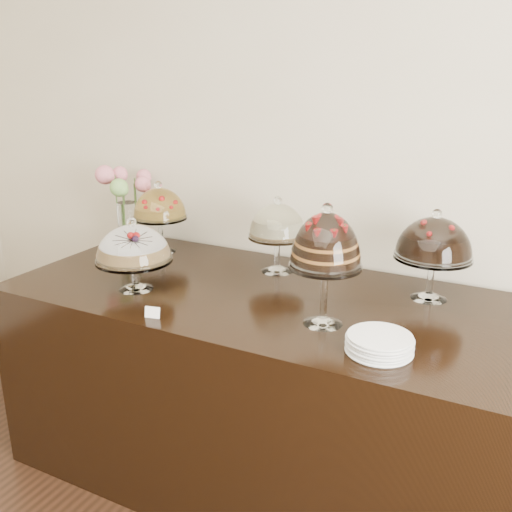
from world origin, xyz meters
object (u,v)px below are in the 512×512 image
at_px(cake_stand_choco_layer, 326,245).
at_px(cake_stand_cheesecake, 277,224).
at_px(cake_stand_fruit_tart, 160,207).
at_px(plate_stack, 379,344).
at_px(display_counter, 261,385).
at_px(flower_vase, 125,198).
at_px(cake_stand_dark_choco, 434,242).
at_px(cake_stand_sugar_sponge, 133,247).

bearing_deg(cake_stand_choco_layer, cake_stand_cheesecake, 131.96).
relative_size(cake_stand_fruit_tart, plate_stack, 1.68).
distance_m(display_counter, flower_vase, 1.26).
relative_size(cake_stand_dark_choco, plate_stack, 1.72).
bearing_deg(display_counter, cake_stand_sugar_sponge, -157.51).
xyz_separation_m(cake_stand_sugar_sponge, cake_stand_fruit_tart, (-0.22, 0.49, 0.05)).
xyz_separation_m(cake_stand_dark_choco, cake_stand_fruit_tart, (-1.38, 0.02, -0.01)).
bearing_deg(cake_stand_dark_choco, cake_stand_fruit_tart, 179.27).
distance_m(cake_stand_cheesecake, cake_stand_fruit_tart, 0.67).
bearing_deg(cake_stand_dark_choco, cake_stand_choco_layer, -124.78).
distance_m(cake_stand_cheesecake, plate_stack, 0.90).
distance_m(cake_stand_choco_layer, flower_vase, 1.44).
height_order(cake_stand_cheesecake, plate_stack, cake_stand_cheesecake).
height_order(cake_stand_dark_choco, cake_stand_fruit_tart, cake_stand_dark_choco).
bearing_deg(cake_stand_choco_layer, cake_stand_fruit_tart, 157.16).
bearing_deg(cake_stand_sugar_sponge, plate_stack, -4.66).
bearing_deg(display_counter, cake_stand_fruit_tart, 158.79).
bearing_deg(cake_stand_cheesecake, cake_stand_sugar_sponge, -132.30).
bearing_deg(plate_stack, display_counter, 153.37).
bearing_deg(cake_stand_dark_choco, cake_stand_cheesecake, 178.79).
xyz_separation_m(cake_stand_cheesecake, cake_stand_dark_choco, (0.71, -0.01, 0.02)).
height_order(display_counter, cake_stand_fruit_tart, cake_stand_fruit_tart).
height_order(display_counter, cake_stand_sugar_sponge, cake_stand_sugar_sponge).
xyz_separation_m(cake_stand_sugar_sponge, cake_stand_dark_choco, (1.15, 0.48, 0.05)).
relative_size(cake_stand_choco_layer, cake_stand_fruit_tart, 1.25).
xyz_separation_m(display_counter, flower_vase, (-1.00, 0.33, 0.70)).
relative_size(cake_stand_sugar_sponge, cake_stand_choco_layer, 0.71).
bearing_deg(cake_stand_sugar_sponge, cake_stand_cheesecake, 47.70).
bearing_deg(cake_stand_choco_layer, flower_vase, 159.44).
bearing_deg(flower_vase, cake_stand_fruit_tart, -10.73).
bearing_deg(flower_vase, cake_stand_choco_layer, -20.56).
height_order(cake_stand_choco_layer, plate_stack, cake_stand_choco_layer).
height_order(cake_stand_sugar_sponge, cake_stand_dark_choco, cake_stand_dark_choco).
xyz_separation_m(cake_stand_fruit_tart, flower_vase, (-0.27, 0.05, 0.01)).
height_order(cake_stand_choco_layer, cake_stand_dark_choco, cake_stand_choco_layer).
relative_size(cake_stand_fruit_tart, flower_vase, 0.87).
relative_size(display_counter, cake_stand_choco_layer, 4.74).
height_order(cake_stand_choco_layer, cake_stand_fruit_tart, cake_stand_choco_layer).
bearing_deg(display_counter, cake_stand_choco_layer, -26.16).
distance_m(display_counter, plate_stack, 0.82).
bearing_deg(flower_vase, cake_stand_cheesecake, -3.25).
relative_size(display_counter, cake_stand_sugar_sponge, 6.71).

